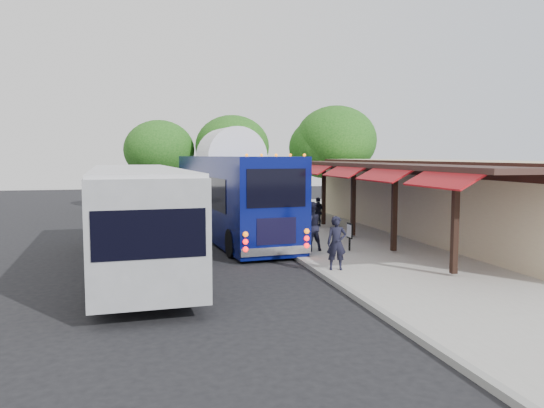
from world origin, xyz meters
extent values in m
plane|color=black|center=(0.00, 0.00, 0.00)|extent=(90.00, 90.00, 0.00)
cube|color=#9E9B93|center=(5.00, 4.00, 0.07)|extent=(10.00, 40.00, 0.15)
cube|color=gray|center=(0.05, 4.00, 0.07)|extent=(0.20, 40.00, 0.16)
cube|color=tan|center=(8.50, 4.00, 1.80)|extent=(5.00, 20.00, 3.60)
cube|color=black|center=(5.98, 4.00, 3.30)|extent=(0.06, 20.00, 0.60)
cube|color=#331E19|center=(4.90, 4.00, 3.40)|extent=(2.60, 20.00, 0.18)
cube|color=black|center=(3.78, -4.00, 1.80)|extent=(0.18, 0.18, 3.16)
cube|color=#9E0E14|center=(3.35, -4.00, 3.15)|extent=(1.00, 3.20, 0.57)
cube|color=black|center=(3.78, 0.00, 1.80)|extent=(0.18, 0.18, 3.16)
cube|color=#9E0E14|center=(3.35, 0.00, 3.15)|extent=(1.00, 3.20, 0.57)
cube|color=black|center=(3.78, 4.00, 1.80)|extent=(0.18, 0.18, 3.16)
cube|color=#9E0E14|center=(3.35, 4.00, 3.15)|extent=(1.00, 3.20, 0.57)
cube|color=black|center=(3.78, 8.00, 1.80)|extent=(0.18, 0.18, 3.16)
cube|color=#9E0E14|center=(3.35, 8.00, 3.15)|extent=(1.00, 3.20, 0.57)
cube|color=black|center=(3.78, 12.00, 1.80)|extent=(0.18, 0.18, 3.16)
cube|color=#9E0E14|center=(3.35, 12.00, 3.15)|extent=(1.00, 3.20, 0.57)
sphere|color=teal|center=(4.20, -2.00, 2.88)|extent=(0.26, 0.26, 0.26)
sphere|color=teal|center=(4.20, 3.00, 2.88)|extent=(0.26, 0.26, 0.26)
sphere|color=teal|center=(4.20, 8.00, 2.88)|extent=(0.26, 0.26, 0.26)
cube|color=#070E56|center=(-1.45, 6.13, 2.13)|extent=(3.87, 12.84, 3.32)
cube|color=#070E56|center=(-1.45, 6.13, 0.32)|extent=(3.80, 12.71, 0.37)
ellipsoid|color=white|center=(-1.45, 6.13, 3.77)|extent=(3.84, 12.59, 0.59)
cube|color=black|center=(-1.45, -0.21, 2.69)|extent=(2.20, 0.24, 1.37)
cube|color=silver|center=(-1.45, -0.13, 0.44)|extent=(2.64, 0.44, 0.29)
sphere|color=#FF0C0C|center=(-2.60, -0.23, 0.72)|extent=(0.19, 0.19, 0.19)
sphere|color=#FF0C0C|center=(-0.30, -0.23, 0.72)|extent=(0.19, 0.19, 0.19)
cylinder|color=black|center=(-2.67, 1.32, 0.55)|extent=(0.42, 1.12, 1.10)
cylinder|color=black|center=(-0.23, 1.32, 0.55)|extent=(0.42, 1.12, 1.10)
cylinder|color=black|center=(-2.67, 10.17, 0.55)|extent=(0.42, 1.12, 1.10)
cylinder|color=black|center=(-0.23, 10.17, 0.55)|extent=(0.42, 1.12, 1.10)
cube|color=gray|center=(-5.65, 0.02, 1.85)|extent=(3.45, 12.85, 2.93)
cube|color=black|center=(-7.05, 0.02, 2.10)|extent=(0.62, 10.80, 1.11)
cube|color=black|center=(-4.26, 0.02, 2.10)|extent=(0.62, 10.80, 1.11)
cube|color=silver|center=(-5.65, 0.02, 3.36)|extent=(3.38, 12.59, 0.11)
cylinder|color=black|center=(-6.93, -4.43, 0.53)|extent=(0.37, 1.08, 1.06)
cylinder|color=black|center=(-4.38, -4.43, 0.53)|extent=(0.37, 1.08, 1.06)
cylinder|color=black|center=(-6.93, 3.84, 0.53)|extent=(0.37, 1.08, 1.06)
cylinder|color=black|center=(-4.38, 3.84, 0.53)|extent=(0.37, 1.08, 1.06)
imported|color=black|center=(0.60, -2.31, 1.02)|extent=(0.71, 0.55, 1.74)
imported|color=black|center=(0.83, 1.13, 1.11)|extent=(1.03, 0.86, 1.91)
imported|color=black|center=(3.40, 7.73, 0.91)|extent=(0.92, 0.87, 1.52)
imported|color=black|center=(2.56, 14.00, 0.94)|extent=(1.13, 0.80, 1.58)
cube|color=black|center=(2.31, 0.79, 0.69)|extent=(0.06, 0.06, 1.07)
cube|color=black|center=(2.31, 0.79, 0.93)|extent=(0.05, 0.49, 0.59)
cube|color=white|center=(2.29, 0.79, 0.93)|extent=(0.02, 0.41, 0.49)
cylinder|color=#382314|center=(0.78, 18.86, 1.51)|extent=(0.36, 0.36, 3.01)
ellipsoid|color=#174711|center=(0.78, 18.86, 4.45)|extent=(5.20, 5.20, 4.42)
cylinder|color=#382314|center=(7.18, 17.41, 1.49)|extent=(0.36, 0.36, 2.97)
ellipsoid|color=#174711|center=(7.18, 17.41, 4.39)|extent=(5.14, 5.14, 4.36)
cylinder|color=#382314|center=(7.81, 16.99, 1.65)|extent=(0.36, 0.36, 3.30)
ellipsoid|color=#174711|center=(7.81, 16.99, 4.88)|extent=(5.70, 5.70, 4.85)
cylinder|color=#382314|center=(-4.21, 20.07, 1.43)|extent=(0.36, 0.36, 2.85)
ellipsoid|color=#174711|center=(-4.21, 20.07, 4.22)|extent=(4.93, 4.93, 4.19)
camera|label=1|loc=(-5.45, -18.19, 3.83)|focal=35.00mm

